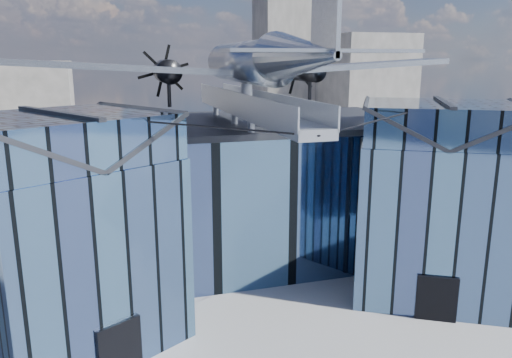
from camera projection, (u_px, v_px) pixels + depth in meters
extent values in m
plane|color=gray|center=(266.00, 304.00, 29.67)|extent=(120.00, 120.00, 0.00)
cube|color=#46648E|center=(229.00, 190.00, 36.94)|extent=(28.00, 14.00, 9.50)
cube|color=#26272D|center=(228.00, 123.00, 35.78)|extent=(28.00, 14.00, 0.40)
cube|color=#46648E|center=(71.00, 255.00, 24.68)|extent=(11.79, 11.43, 9.50)
cube|color=#46648E|center=(60.00, 138.00, 23.32)|extent=(11.56, 11.20, 2.20)
cube|color=#26272D|center=(10.00, 144.00, 21.72)|extent=(7.98, 9.23, 2.40)
cube|color=#26272D|center=(103.00, 133.00, 24.91)|extent=(7.98, 9.23, 2.40)
cube|color=#26272D|center=(58.00, 113.00, 23.05)|extent=(4.30, 7.10, 0.18)
cube|color=black|center=(120.00, 349.00, 22.79)|extent=(2.03, 1.32, 2.60)
cube|color=black|center=(147.00, 232.00, 27.87)|extent=(0.34, 0.34, 9.50)
cube|color=#46648E|center=(434.00, 217.00, 30.57)|extent=(11.79, 11.43, 9.50)
cube|color=#46648E|center=(442.00, 122.00, 29.21)|extent=(11.56, 11.20, 2.20)
cube|color=#26272D|center=(402.00, 121.00, 29.71)|extent=(7.98, 9.23, 2.40)
cube|color=#26272D|center=(483.00, 123.00, 28.71)|extent=(7.98, 9.23, 2.40)
cube|color=#26272D|center=(444.00, 102.00, 28.94)|extent=(4.30, 7.10, 0.18)
cube|color=black|center=(437.00, 299.00, 27.54)|extent=(2.03, 1.32, 2.60)
cube|color=black|center=(359.00, 212.00, 31.57)|extent=(0.34, 0.34, 9.50)
cube|color=#9FA3AC|center=(249.00, 111.00, 30.33)|extent=(1.80, 21.00, 0.50)
cube|color=#9FA3AC|center=(234.00, 101.00, 29.93)|extent=(0.08, 21.00, 1.10)
cube|color=#9FA3AC|center=(263.00, 100.00, 30.44)|extent=(0.08, 21.00, 1.10)
cylinder|color=#9FA3AC|center=(216.00, 108.00, 39.34)|extent=(0.44, 0.44, 1.35)
cylinder|color=#9FA3AC|center=(235.00, 116.00, 33.75)|extent=(0.44, 0.44, 1.35)
cylinder|color=#9FA3AC|center=(251.00, 123.00, 30.03)|extent=(0.44, 0.44, 1.35)
cylinder|color=#9FA3AC|center=(247.00, 95.00, 30.58)|extent=(0.70, 0.70, 1.40)
cylinder|color=black|center=(181.00, 124.00, 21.81)|extent=(10.55, 6.08, 0.69)
cylinder|color=black|center=(392.00, 117.00, 24.75)|extent=(10.55, 6.08, 0.69)
cylinder|color=black|center=(207.00, 126.00, 27.76)|extent=(6.09, 17.04, 1.19)
cylinder|color=black|center=(307.00, 122.00, 29.44)|extent=(6.09, 17.04, 1.19)
cylinder|color=#A2A7AE|center=(246.00, 62.00, 30.12)|extent=(2.50, 11.00, 2.50)
sphere|color=#A2A7AE|center=(225.00, 62.00, 35.24)|extent=(2.50, 2.50, 2.50)
cube|color=black|center=(229.00, 52.00, 34.15)|extent=(1.60, 1.40, 0.50)
cone|color=#A2A7AE|center=(302.00, 56.00, 21.67)|extent=(2.50, 7.00, 2.50)
cube|color=#A2A7AE|center=(326.00, 13.00, 19.16)|extent=(0.18, 2.40, 3.40)
cube|color=#A2A7AE|center=(323.00, 51.00, 19.58)|extent=(8.00, 1.80, 0.14)
cube|color=#A2A7AE|center=(127.00, 68.00, 29.16)|extent=(14.00, 3.20, 1.08)
cylinder|color=black|center=(167.00, 72.00, 30.45)|extent=(1.44, 3.20, 1.44)
cone|color=black|center=(164.00, 71.00, 32.13)|extent=(0.70, 0.70, 0.70)
cube|color=black|center=(163.00, 71.00, 32.27)|extent=(1.05, 0.06, 3.33)
cube|color=black|center=(163.00, 71.00, 32.27)|extent=(2.53, 0.06, 2.53)
cube|color=black|center=(163.00, 71.00, 32.27)|extent=(3.33, 0.06, 1.05)
cylinder|color=black|center=(169.00, 92.00, 30.18)|extent=(0.24, 0.24, 1.75)
cube|color=#A2A7AE|center=(344.00, 67.00, 33.09)|extent=(14.00, 3.20, 1.08)
cylinder|color=black|center=(307.00, 71.00, 33.03)|extent=(1.44, 3.20, 1.44)
cone|color=black|center=(297.00, 70.00, 34.71)|extent=(0.70, 0.70, 0.70)
cube|color=black|center=(296.00, 70.00, 34.85)|extent=(1.05, 0.06, 3.33)
cube|color=black|center=(296.00, 70.00, 34.85)|extent=(2.53, 0.06, 2.53)
cube|color=black|center=(296.00, 70.00, 34.85)|extent=(3.33, 0.06, 1.05)
cylinder|color=black|center=(310.00, 90.00, 32.76)|extent=(0.24, 0.24, 1.75)
cube|color=gray|center=(362.00, 92.00, 81.23)|extent=(12.00, 14.00, 18.00)
cube|color=gray|center=(23.00, 109.00, 73.63)|extent=(14.00, 10.00, 14.00)
cube|color=gray|center=(284.00, 66.00, 86.80)|extent=(9.00, 9.00, 26.00)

